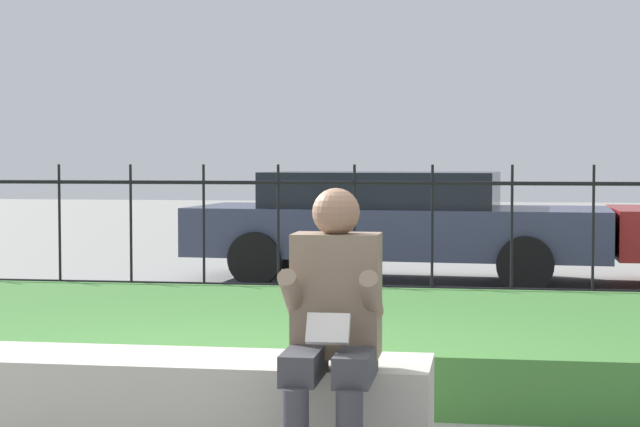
% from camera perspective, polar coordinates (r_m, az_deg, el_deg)
% --- Properties ---
extents(stone_bench, '(2.39, 0.54, 0.44)m').
position_cam_1_polar(stone_bench, '(5.15, -7.64, -10.25)').
color(stone_bench, '#B7B2A3').
rests_on(stone_bench, ground_plane).
extents(person_seated_reader, '(0.42, 0.73, 1.24)m').
position_cam_1_polar(person_seated_reader, '(4.61, 0.70, -5.73)').
color(person_seated_reader, black).
rests_on(person_seated_reader, ground_plane).
extents(grass_berm, '(10.71, 2.98, 0.34)m').
position_cam_1_polar(grass_berm, '(7.19, -0.23, -6.67)').
color(grass_berm, '#3D7533').
rests_on(grass_berm, ground_plane).
extents(iron_fence, '(8.71, 0.03, 1.32)m').
position_cam_1_polar(iron_fence, '(9.23, 1.85, -1.26)').
color(iron_fence, black).
rests_on(iron_fence, ground_plane).
extents(car_parked_center, '(4.74, 2.08, 1.23)m').
position_cam_1_polar(car_parked_center, '(12.06, 3.99, -0.44)').
color(car_parked_center, '#383D56').
rests_on(car_parked_center, ground_plane).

